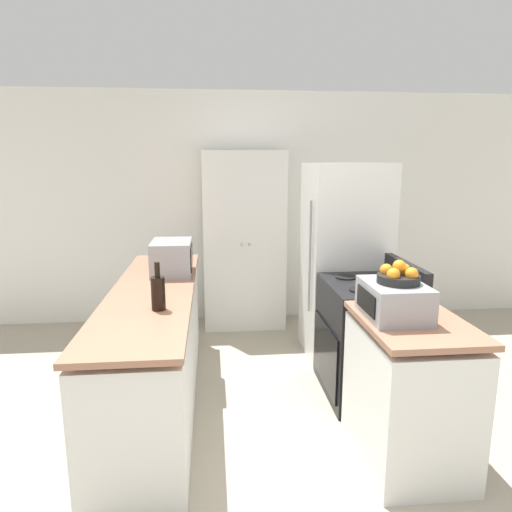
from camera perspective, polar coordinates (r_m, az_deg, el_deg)
The scene contains 10 objects.
wall_back at distance 5.29m, azimuth -1.60°, elevation 5.95°, with size 7.00×0.06×2.60m.
counter_left at distance 3.61m, azimuth -12.49°, elevation -11.25°, with size 0.60×2.51×0.91m.
counter_right at distance 3.06m, azimuth 18.49°, elevation -15.93°, with size 0.60×0.83×0.91m.
pantry_cabinet at distance 5.05m, azimuth -1.51°, elevation 1.94°, with size 0.89×0.49×1.95m.
stove at distance 3.76m, azimuth 13.64°, elevation -9.95°, with size 0.66×0.79×1.07m.
refrigerator at distance 4.36m, azimuth 10.98°, elevation -0.68°, with size 0.74×0.72×1.82m.
microwave at distance 3.87m, azimuth -10.45°, elevation -0.15°, with size 0.33×0.46×0.28m.
wine_bottle at distance 2.94m, azimuth -12.13°, elevation -4.42°, with size 0.09×0.09×0.31m.
toaster_oven at distance 2.86m, azimuth 16.83°, elevation -5.31°, with size 0.35×0.44×0.21m.
fruit_bowl at distance 2.83m, azimuth 17.39°, elevation -2.35°, with size 0.25×0.25×0.14m.
Camera 1 is at (-0.37, -1.95, 1.83)m, focal length 32.00 mm.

